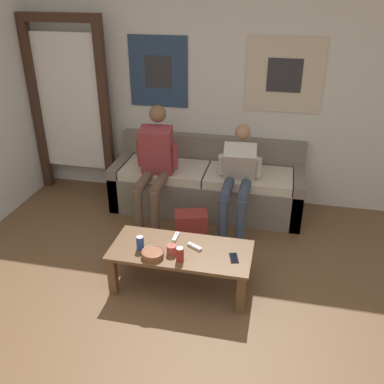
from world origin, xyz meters
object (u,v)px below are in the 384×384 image
Objects in this scene: coffee_table at (181,256)px; drink_can_red at (180,254)px; game_controller_near_right at (176,237)px; person_seated_adult at (155,163)px; cell_phone at (234,258)px; pillar_candle at (172,250)px; drink_can_blue at (140,243)px; person_seated_teen at (238,177)px; ceramic_bowl at (153,254)px; couch at (207,185)px; game_controller_near_left at (195,247)px; backpack at (191,229)px.

drink_can_red is at bearing -78.84° from coffee_table.
coffee_table is 0.20m from game_controller_near_right.
cell_phone is at bearing -47.97° from person_seated_adult.
game_controller_near_right is (-0.03, 0.24, -0.03)m from pillar_candle.
drink_can_blue reaches higher than game_controller_near_right.
cell_phone is (1.03, -1.14, -0.30)m from person_seated_adult.
person_seated_teen is 5.68× the size of ceramic_bowl.
couch is 1.46m from game_controller_near_left.
drink_can_red is (0.08, -1.66, 0.17)m from couch.
backpack is at bearing 96.31° from drink_can_red.
pillar_candle is at bearing -175.16° from cell_phone.
cell_phone is (0.67, 0.12, -0.03)m from ceramic_bowl.
ceramic_bowl is (-0.14, -0.84, 0.25)m from backpack.
coffee_table is at bearing -63.09° from person_seated_adult.
pillar_candle is (-0.02, -1.58, 0.14)m from couch.
couch is 1.67m from drink_can_red.
drink_can_blue reaches higher than cell_phone.
couch is 0.76m from person_seated_adult.
pillar_candle is (0.15, 0.08, 0.01)m from ceramic_bowl.
pillar_candle is 0.76× the size of drink_can_blue.
ceramic_bowl is (0.36, -1.26, -0.27)m from person_seated_adult.
drink_can_blue reaches higher than backpack.
person_seated_teen reaches higher than drink_can_blue.
person_seated_teen is at bearing 66.51° from ceramic_bowl.
person_seated_teen is 0.74m from backpack.
coffee_table is at bearing -88.25° from couch.
game_controller_near_right reaches higher than backpack.
drink_can_red is 0.34m from game_controller_near_right.
backpack is 2.54× the size of cell_phone.
coffee_table is at bearing -84.84° from backpack.
person_seated_adult is 9.01× the size of game_controller_near_left.
cell_phone is at bearing -71.52° from couch.
drink_can_red is (0.24, -0.00, 0.03)m from ceramic_bowl.
drink_can_blue is (-0.28, 0.01, 0.02)m from pillar_candle.
pillar_candle reaches higher than game_controller_near_right.
coffee_table is 0.70m from backpack.
drink_can_blue is at bearing -120.22° from person_seated_teen.
drink_can_blue is (-0.30, -1.57, 0.17)m from couch.
game_controller_near_right is at bearing 160.62° from cell_phone.
cell_phone is at bearing -19.38° from game_controller_near_right.
ceramic_bowl is at bearing -31.99° from drink_can_blue.
drink_can_red reaches higher than game_controller_near_left.
ceramic_bowl is at bearing -99.83° from backpack.
person_seated_adult is 13.68× the size of pillar_candle.
drink_can_blue is at bearing -110.69° from backpack.
couch is at bearing 88.92° from backpack.
cell_phone is at bearing 4.84° from pillar_candle.
backpack is 0.85m from drink_can_blue.
game_controller_near_left is at bearing -29.80° from game_controller_near_right.
game_controller_near_left is at bearing 32.45° from ceramic_bowl.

